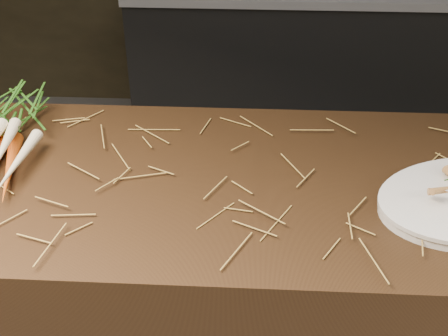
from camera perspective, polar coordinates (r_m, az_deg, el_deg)
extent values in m
cube|color=black|center=(1.60, 0.72, -14.47)|extent=(2.40, 0.70, 0.90)
cube|color=black|center=(3.21, 7.66, 10.43)|extent=(1.80, 0.60, 0.80)
cone|color=#C44304|center=(1.39, -20.94, 0.01)|extent=(0.10, 0.28, 0.04)
cone|color=beige|center=(1.38, -21.46, 1.97)|extent=(0.07, 0.26, 0.05)
cone|color=beige|center=(1.36, -20.31, 0.49)|extent=(0.04, 0.26, 0.03)
ellipsoid|color=#35671C|center=(1.59, -20.93, 5.61)|extent=(0.20, 0.26, 0.09)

